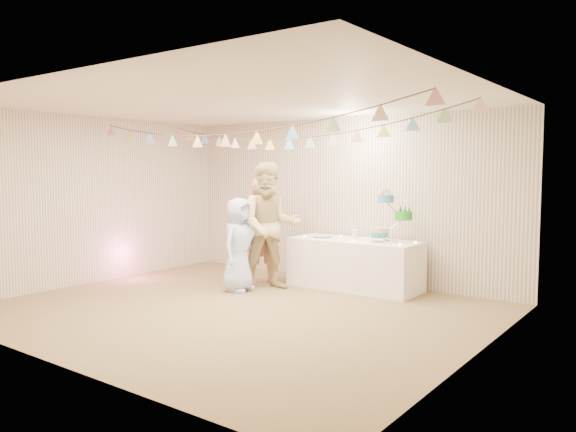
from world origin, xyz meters
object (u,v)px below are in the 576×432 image
Objects in this scene: table at (354,264)px; cake_stand at (390,217)px; person_adult_a at (263,231)px; person_child at (239,245)px; person_adult_b at (270,226)px.

cake_stand is at bearing 5.19° from table.
cake_stand is at bearing -46.90° from person_adult_a.
cake_stand is 0.52× the size of person_child.
table is 1.52m from person_adult_a.
person_adult_b is 0.54m from person_child.
cake_stand is (0.55, 0.05, 0.73)m from table.
table is at bearing -55.38° from person_child.
person_adult_b is (-1.54, -0.83, -0.16)m from cake_stand.
person_child is at bearing -145.68° from person_adult_a.
table is 1.18× the size of person_adult_a.
person_adult_a is at bearing -163.91° from cake_stand.
person_child reaches higher than table.
person_adult_b is at bearing -151.76° from cake_stand.
person_adult_b reaches higher than person_adult_a.
person_adult_a is 0.47m from person_adult_b.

